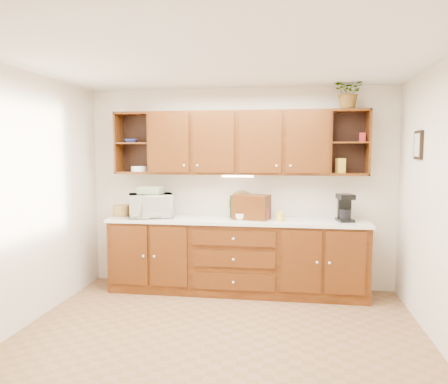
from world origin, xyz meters
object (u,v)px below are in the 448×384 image
(microwave, at_px, (151,206))
(potted_plant, at_px, (349,92))
(coffee_maker, at_px, (345,208))
(bread_box, at_px, (251,207))

(microwave, height_order, potted_plant, potted_plant)
(microwave, bearing_deg, potted_plant, -18.62)
(microwave, height_order, coffee_maker, coffee_maker)
(potted_plant, bearing_deg, microwave, -177.23)
(bread_box, bearing_deg, coffee_maker, 14.94)
(potted_plant, bearing_deg, bread_box, -175.70)
(coffee_maker, relative_size, potted_plant, 0.83)
(coffee_maker, bearing_deg, microwave, 170.12)
(bread_box, relative_size, potted_plant, 1.08)
(coffee_maker, bearing_deg, potted_plant, 59.88)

